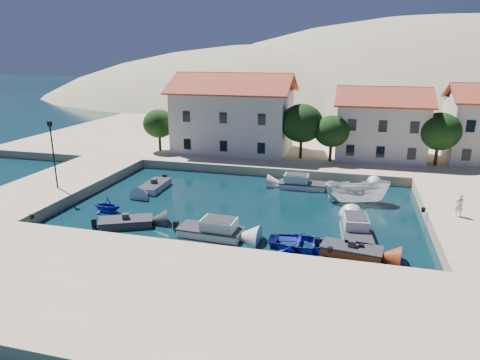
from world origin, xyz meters
name	(u,v)px	position (x,y,z in m)	size (l,w,h in m)	color
ground	(206,257)	(0.00, 0.00, 0.00)	(400.00, 400.00, 0.00)	black
quay_south	(169,298)	(0.00, -6.00, 0.50)	(52.00, 12.00, 1.00)	tan
quay_west	(58,185)	(-19.00, 10.00, 0.50)	(8.00, 20.00, 1.00)	tan
quay_north	(304,142)	(2.00, 38.00, 0.50)	(80.00, 36.00, 1.00)	tan
hills	(386,165)	(20.64, 123.62, -23.40)	(254.00, 176.00, 99.00)	tan
building_left	(234,112)	(-6.00, 28.00, 5.94)	(14.70, 9.45, 9.70)	beige
building_mid	(381,122)	(12.00, 29.00, 5.22)	(10.50, 8.40, 8.30)	beige
trees	(315,127)	(4.51, 25.46, 4.84)	(37.30, 5.30, 6.45)	#382314
lamppost	(53,148)	(-17.50, 8.00, 4.75)	(0.35, 0.25, 6.22)	black
bollards	(260,224)	(2.80, 3.87, 1.15)	(29.36, 9.56, 0.30)	black
motorboat_grey_sw	(126,223)	(-7.87, 3.43, 0.29)	(4.49, 3.41, 1.25)	#2E2E32
cabin_cruiser_south	(211,230)	(-0.85, 3.39, 0.48)	(4.94, 2.31, 1.60)	silver
rowboat_south	(303,247)	(6.05, 3.15, 0.00)	(3.45, 4.83, 1.00)	navy
motorboat_red_se	(352,251)	(9.35, 2.86, 0.29)	(4.24, 2.35, 1.25)	maroon
cabin_cruiser_east	(356,231)	(9.62, 5.90, 0.48)	(2.56, 5.20, 1.60)	silver
boat_east	(356,202)	(9.60, 13.89, 0.00)	(2.18, 5.79, 2.24)	silver
motorboat_white_ne	(366,190)	(10.46, 17.02, 0.30)	(2.71, 3.89, 1.25)	silver
rowboat_west	(107,211)	(-11.15, 6.00, 0.00)	(2.32, 2.69, 1.42)	navy
motorboat_white_west	(154,186)	(-9.95, 12.73, 0.29)	(2.08, 4.49, 1.25)	silver
cabin_cruiser_north	(303,184)	(4.34, 16.82, 0.48)	(4.63, 2.03, 1.60)	silver
pedestrian	(459,205)	(17.14, 9.70, 1.89)	(0.65, 0.42, 1.77)	silver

